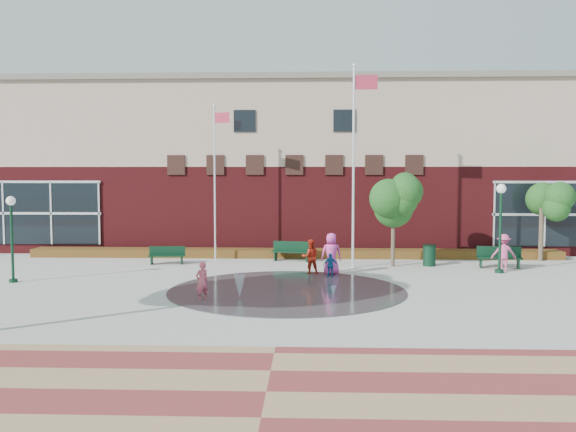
{
  "coord_description": "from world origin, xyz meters",
  "views": [
    {
      "loc": [
        0.84,
        -18.28,
        4.16
      ],
      "look_at": [
        0.0,
        4.0,
        2.6
      ],
      "focal_mm": 38.0,
      "sensor_mm": 36.0,
      "label": 1
    }
  ],
  "objects_px": {
    "flagpole_left": "(215,174)",
    "flagpole_right": "(355,155)",
    "trash_can": "(429,255)",
    "child_splash": "(202,281)",
    "bench_left": "(167,259)"
  },
  "relations": [
    {
      "from": "flagpole_left",
      "to": "flagpole_right",
      "type": "xyz_separation_m",
      "value": [
        6.41,
        -1.9,
        0.86
      ]
    },
    {
      "from": "flagpole_left",
      "to": "flagpole_right",
      "type": "relative_size",
      "value": 0.83
    },
    {
      "from": "flagpole_left",
      "to": "flagpole_right",
      "type": "height_order",
      "value": "flagpole_right"
    },
    {
      "from": "flagpole_left",
      "to": "trash_can",
      "type": "distance_m",
      "value": 10.55
    },
    {
      "from": "flagpole_left",
      "to": "child_splash",
      "type": "distance_m",
      "value": 9.75
    },
    {
      "from": "bench_left",
      "to": "child_splash",
      "type": "xyz_separation_m",
      "value": [
        3.03,
        -7.85,
        0.38
      ]
    },
    {
      "from": "trash_can",
      "to": "child_splash",
      "type": "xyz_separation_m",
      "value": [
        -8.86,
        -7.78,
        0.15
      ]
    },
    {
      "from": "flagpole_right",
      "to": "child_splash",
      "type": "bearing_deg",
      "value": -124.78
    },
    {
      "from": "bench_left",
      "to": "trash_can",
      "type": "distance_m",
      "value": 11.9
    },
    {
      "from": "bench_left",
      "to": "trash_can",
      "type": "bearing_deg",
      "value": -5.7
    },
    {
      "from": "bench_left",
      "to": "flagpole_right",
      "type": "bearing_deg",
      "value": -10.01
    },
    {
      "from": "flagpole_right",
      "to": "child_splash",
      "type": "height_order",
      "value": "flagpole_right"
    },
    {
      "from": "child_splash",
      "to": "trash_can",
      "type": "bearing_deg",
      "value": 177.56
    },
    {
      "from": "trash_can",
      "to": "bench_left",
      "type": "bearing_deg",
      "value": 179.66
    },
    {
      "from": "bench_left",
      "to": "trash_can",
      "type": "relative_size",
      "value": 1.7
    }
  ]
}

